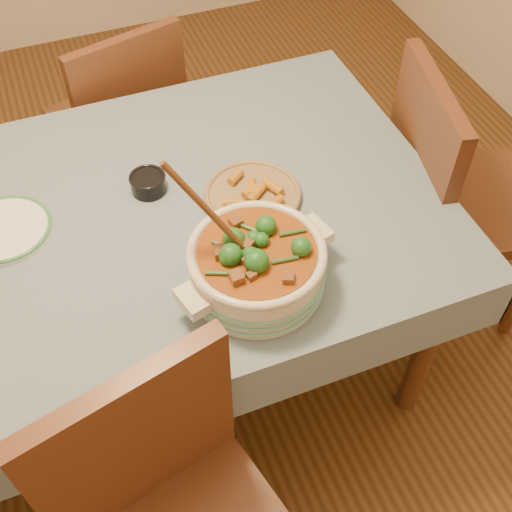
# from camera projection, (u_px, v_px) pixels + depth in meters

# --- Properties ---
(floor) EXTENTS (4.50, 4.50, 0.00)m
(floor) POSITION_uv_depth(u_px,v_px,m) (165.00, 366.00, 2.28)
(floor) COLOR #452A13
(floor) RESTS_ON ground
(dining_table) EXTENTS (1.68, 1.08, 0.76)m
(dining_table) POSITION_uv_depth(u_px,v_px,m) (138.00, 243.00, 1.77)
(dining_table) COLOR #5A301D
(dining_table) RESTS_ON floor
(stew_casserole) EXTENTS (0.41, 0.39, 0.39)m
(stew_casserole) POSITION_uv_depth(u_px,v_px,m) (256.00, 264.00, 1.50)
(stew_casserole) COLOR beige
(stew_casserole) RESTS_ON dining_table
(white_plate) EXTENTS (0.30, 0.30, 0.02)m
(white_plate) POSITION_uv_depth(u_px,v_px,m) (5.00, 229.00, 1.66)
(white_plate) COLOR white
(white_plate) RESTS_ON dining_table
(condiment_bowl) EXTENTS (0.10, 0.10, 0.05)m
(condiment_bowl) POSITION_uv_depth(u_px,v_px,m) (148.00, 182.00, 1.75)
(condiment_bowl) COLOR black
(condiment_bowl) RESTS_ON dining_table
(fried_plate) EXTENTS (0.33, 0.33, 0.04)m
(fried_plate) POSITION_uv_depth(u_px,v_px,m) (253.00, 194.00, 1.74)
(fried_plate) COLOR #9E8257
(fried_plate) RESTS_ON dining_table
(chair_far) EXTENTS (0.51, 0.51, 0.89)m
(chair_far) POSITION_uv_depth(u_px,v_px,m) (124.00, 119.00, 2.37)
(chair_far) COLOR brown
(chair_far) RESTS_ON floor
(chair_right) EXTENTS (0.55, 0.55, 0.98)m
(chair_right) POSITION_uv_depth(u_px,v_px,m) (446.00, 194.00, 2.05)
(chair_right) COLOR brown
(chair_right) RESTS_ON floor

